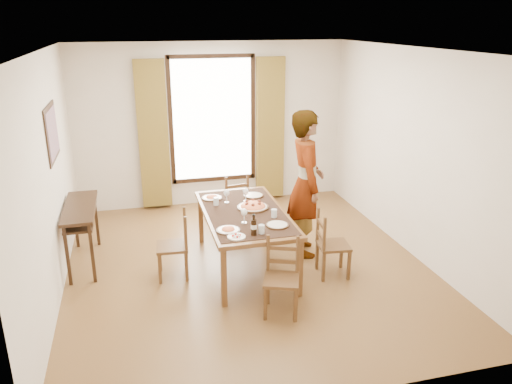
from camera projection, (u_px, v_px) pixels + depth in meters
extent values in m
plane|color=brown|center=(247.00, 266.00, 6.47)|extent=(5.00, 5.00, 0.00)
cube|color=beige|center=(212.00, 125.00, 8.31)|extent=(4.50, 0.10, 2.70)
cube|color=beige|center=(323.00, 256.00, 3.74)|extent=(4.50, 0.10, 2.70)
cube|color=beige|center=(49.00, 180.00, 5.50)|extent=(0.10, 5.00, 2.70)
cube|color=beige|center=(413.00, 154.00, 6.55)|extent=(0.10, 5.00, 2.70)
cube|color=white|center=(246.00, 48.00, 5.58)|extent=(4.50, 5.00, 0.04)
cube|color=white|center=(212.00, 120.00, 8.25)|extent=(1.30, 0.04, 2.00)
cube|color=olive|center=(153.00, 135.00, 8.04)|extent=(0.48, 0.10, 2.40)
cube|color=olive|center=(270.00, 129.00, 8.49)|extent=(0.48, 0.10, 2.40)
cube|color=black|center=(52.00, 133.00, 5.92)|extent=(0.02, 0.86, 0.66)
cube|color=#B84A22|center=(53.00, 133.00, 5.92)|extent=(0.01, 0.76, 0.56)
cube|color=black|center=(80.00, 207.00, 6.29)|extent=(0.38, 1.20, 0.04)
cube|color=black|center=(81.00, 216.00, 6.33)|extent=(0.34, 1.10, 0.03)
cube|color=black|center=(68.00, 256.00, 5.88)|extent=(0.04, 0.04, 0.76)
cube|color=black|center=(75.00, 221.00, 6.89)|extent=(0.04, 0.04, 0.76)
cube|color=black|center=(92.00, 254.00, 5.95)|extent=(0.04, 0.04, 0.76)
cube|color=black|center=(97.00, 220.00, 6.96)|extent=(0.04, 0.04, 0.76)
cube|color=brown|center=(245.00, 214.00, 6.22)|extent=(1.00, 1.85, 0.05)
cube|color=black|center=(245.00, 212.00, 6.21)|extent=(0.92, 1.70, 0.01)
cube|color=brown|center=(224.00, 278.00, 5.45)|extent=(0.06, 0.06, 0.70)
cube|color=brown|center=(201.00, 219.00, 7.04)|extent=(0.06, 0.06, 0.70)
cube|color=brown|center=(300.00, 268.00, 5.66)|extent=(0.06, 0.06, 0.70)
cube|color=brown|center=(261.00, 214.00, 7.24)|extent=(0.06, 0.06, 0.70)
cube|color=#52371B|center=(172.00, 247.00, 6.08)|extent=(0.40, 0.40, 0.04)
cube|color=#52371B|center=(160.00, 257.00, 6.27)|extent=(0.04, 0.04, 0.40)
cube|color=#52371B|center=(186.00, 255.00, 6.32)|extent=(0.04, 0.04, 0.40)
cube|color=#52371B|center=(160.00, 268.00, 5.97)|extent=(0.04, 0.04, 0.40)
cube|color=#52371B|center=(187.00, 266.00, 6.02)|extent=(0.04, 0.04, 0.40)
cube|color=#52371B|center=(185.00, 224.00, 6.18)|extent=(0.03, 0.03, 0.45)
cube|color=#52371B|center=(186.00, 234.00, 5.89)|extent=(0.03, 0.03, 0.45)
cube|color=#52371B|center=(186.00, 236.00, 6.06)|extent=(0.05, 0.32, 0.04)
cube|color=#52371B|center=(185.00, 223.00, 6.01)|extent=(0.05, 0.32, 0.04)
cube|color=#52371B|center=(233.00, 202.00, 7.49)|extent=(0.46, 0.46, 0.04)
cube|color=#52371B|center=(239.00, 210.00, 7.77)|extent=(0.04, 0.04, 0.42)
cube|color=#52371B|center=(248.00, 217.00, 7.48)|extent=(0.04, 0.04, 0.42)
cube|color=#52371B|center=(218.00, 213.00, 7.64)|extent=(0.04, 0.04, 0.42)
cube|color=#52371B|center=(227.00, 221.00, 7.35)|extent=(0.04, 0.04, 0.42)
cube|color=#52371B|center=(248.00, 189.00, 7.33)|extent=(0.03, 0.03, 0.47)
cube|color=#52371B|center=(226.00, 193.00, 7.19)|extent=(0.03, 0.03, 0.47)
cube|color=#52371B|center=(237.00, 197.00, 7.29)|extent=(0.34, 0.09, 0.05)
cube|color=#52371B|center=(237.00, 186.00, 7.24)|extent=(0.34, 0.09, 0.05)
cube|color=#52371B|center=(281.00, 280.00, 5.31)|extent=(0.48, 0.48, 0.04)
cube|color=#52371B|center=(265.00, 303.00, 5.24)|extent=(0.04, 0.04, 0.40)
cube|color=#52371B|center=(268.00, 288.00, 5.54)|extent=(0.04, 0.04, 0.40)
cube|color=#52371B|center=(295.00, 305.00, 5.21)|extent=(0.04, 0.04, 0.40)
cube|color=#52371B|center=(296.00, 290.00, 5.51)|extent=(0.04, 0.04, 0.40)
cube|color=#52371B|center=(268.00, 253.00, 5.41)|extent=(0.03, 0.03, 0.44)
cube|color=#52371B|center=(297.00, 255.00, 5.38)|extent=(0.03, 0.03, 0.44)
cube|color=#52371B|center=(283.00, 262.00, 5.43)|extent=(0.31, 0.13, 0.04)
cube|color=#52371B|center=(283.00, 248.00, 5.37)|extent=(0.31, 0.13, 0.04)
cube|color=#52371B|center=(333.00, 245.00, 6.12)|extent=(0.41, 0.41, 0.04)
cube|color=#52371B|center=(349.00, 265.00, 6.06)|extent=(0.04, 0.04, 0.40)
cube|color=#52371B|center=(324.00, 267.00, 6.02)|extent=(0.04, 0.04, 0.40)
cube|color=#52371B|center=(341.00, 254.00, 6.36)|extent=(0.04, 0.04, 0.40)
cube|color=#52371B|center=(317.00, 255.00, 6.32)|extent=(0.04, 0.04, 0.40)
cube|color=#52371B|center=(324.00, 235.00, 5.88)|extent=(0.03, 0.03, 0.44)
cube|color=#52371B|center=(318.00, 225.00, 6.18)|extent=(0.03, 0.03, 0.44)
cube|color=#52371B|center=(321.00, 236.00, 6.06)|extent=(0.06, 0.32, 0.04)
cube|color=#52371B|center=(321.00, 224.00, 6.01)|extent=(0.06, 0.32, 0.04)
imported|color=gray|center=(306.00, 184.00, 6.55)|extent=(0.86, 0.69, 1.96)
cylinder|color=silver|center=(274.00, 213.00, 6.03)|extent=(0.07, 0.07, 0.10)
cylinder|color=silver|center=(216.00, 201.00, 6.42)|extent=(0.07, 0.07, 0.10)
cylinder|color=silver|center=(261.00, 229.00, 5.57)|extent=(0.07, 0.07, 0.10)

